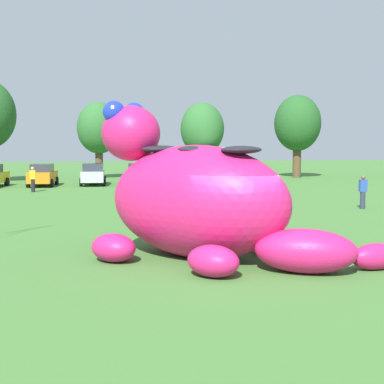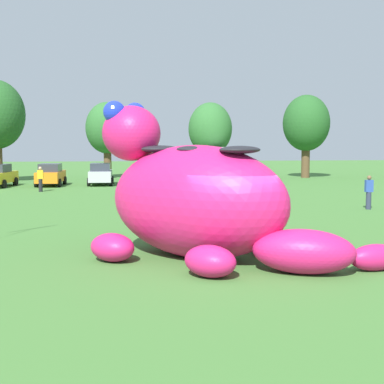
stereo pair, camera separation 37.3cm
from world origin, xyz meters
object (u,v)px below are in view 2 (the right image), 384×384
at_px(spectator_mid_field, 210,177).
at_px(spectator_wandering, 40,179).
at_px(giant_inflatable_creature, 197,200).
at_px(car_orange, 51,175).
at_px(box_truck, 221,164).
at_px(spectator_by_cars, 369,192).
at_px(car_silver, 101,174).
at_px(car_black, 146,174).

distance_m(spectator_mid_field, spectator_wandering, 11.89).
distance_m(giant_inflatable_creature, spectator_wandering, 23.03).
relative_size(car_orange, spectator_wandering, 2.43).
xyz_separation_m(box_truck, spectator_by_cars, (4.51, -17.74, -0.75)).
xyz_separation_m(car_silver, car_black, (3.54, 0.04, 0.00)).
bearing_deg(car_silver, spectator_wandering, -124.82).
xyz_separation_m(car_orange, box_truck, (13.51, 1.23, 0.74)).
relative_size(giant_inflatable_creature, spectator_by_cars, 5.02).
bearing_deg(giant_inflatable_creature, spectator_wandering, 110.37).
bearing_deg(car_silver, car_black, 0.61).
bearing_deg(giant_inflatable_creature, spectator_mid_field, 80.51).
height_order(spectator_by_cars, spectator_wandering, same).
relative_size(car_orange, spectator_by_cars, 2.43).
bearing_deg(car_silver, giant_inflatable_creature, -81.03).
height_order(giant_inflatable_creature, spectator_wandering, giant_inflatable_creature).
bearing_deg(spectator_mid_field, box_truck, 71.41).
relative_size(box_truck, spectator_by_cars, 3.74).
bearing_deg(box_truck, car_orange, -174.80).
bearing_deg(spectator_by_cars, giant_inflatable_creature, -135.00).
xyz_separation_m(car_silver, spectator_by_cars, (14.23, -17.00, -0.01)).
bearing_deg(car_orange, spectator_mid_field, -17.22).
distance_m(car_silver, spectator_wandering, 6.57).
distance_m(car_orange, car_silver, 3.82).
bearing_deg(spectator_wandering, spectator_by_cars, -32.84).
bearing_deg(spectator_wandering, car_black, 36.69).
height_order(car_orange, spectator_by_cars, car_orange).
distance_m(car_black, spectator_by_cars, 20.11).
height_order(car_orange, box_truck, box_truck).
height_order(car_silver, spectator_wandering, car_silver).
distance_m(car_black, spectator_mid_field, 6.18).
relative_size(giant_inflatable_creature, spectator_wandering, 5.02).
height_order(car_black, spectator_by_cars, car_black).
distance_m(car_orange, spectator_wandering, 4.91).
bearing_deg(spectator_by_cars, car_orange, 137.49).
bearing_deg(giant_inflatable_creature, car_orange, 106.90).
distance_m(giant_inflatable_creature, spectator_mid_field, 23.14).
xyz_separation_m(giant_inflatable_creature, spectator_mid_field, (3.81, 22.81, -0.85)).
bearing_deg(car_orange, box_truck, 5.20).
xyz_separation_m(giant_inflatable_creature, car_silver, (-4.26, 26.97, -0.84)).
distance_m(spectator_by_cars, spectator_wandering, 21.40).
relative_size(spectator_by_cars, spectator_wandering, 1.00).
bearing_deg(spectator_wandering, spectator_mid_field, 5.95).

